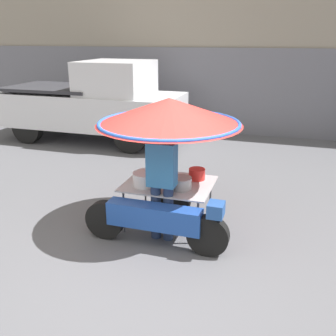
% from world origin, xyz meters
% --- Properties ---
extents(ground_plane, '(36.00, 36.00, 0.00)m').
position_xyz_m(ground_plane, '(0.00, 0.00, 0.00)').
color(ground_plane, '#56565B').
extents(shopfront_building, '(28.00, 2.06, 3.98)m').
position_xyz_m(shopfront_building, '(0.00, 7.98, 1.98)').
color(shopfront_building, gray).
rests_on(shopfront_building, ground).
extents(vendor_motorcycle_cart, '(2.03, 2.03, 1.91)m').
position_xyz_m(vendor_motorcycle_cart, '(-0.07, 0.98, 1.51)').
color(vendor_motorcycle_cart, black).
rests_on(vendor_motorcycle_cart, ground).
extents(vendor_person, '(0.38, 0.22, 1.61)m').
position_xyz_m(vendor_person, '(-0.04, 0.61, 0.90)').
color(vendor_person, navy).
rests_on(vendor_person, ground).
extents(pickup_truck, '(4.91, 1.89, 2.11)m').
position_xyz_m(pickup_truck, '(-3.42, 5.09, 1.02)').
color(pickup_truck, black).
rests_on(pickup_truck, ground).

